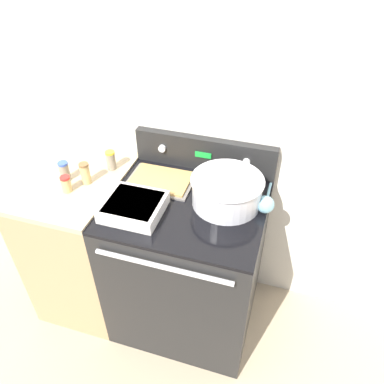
{
  "coord_description": "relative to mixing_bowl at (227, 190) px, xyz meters",
  "views": [
    {
      "loc": [
        0.44,
        -1.02,
        2.12
      ],
      "look_at": [
        0.02,
        0.36,
        0.97
      ],
      "focal_mm": 35.0,
      "sensor_mm": 36.0,
      "label": 1
    }
  ],
  "objects": [
    {
      "name": "ground_plane",
      "position": [
        -0.19,
        -0.4,
        -1.0
      ],
      "size": [
        12.0,
        12.0,
        0.0
      ],
      "primitive_type": "plane",
      "color": "tan"
    },
    {
      "name": "kitchen_wall",
      "position": [
        -0.19,
        0.32,
        0.25
      ],
      "size": [
        8.0,
        0.05,
        2.5
      ],
      "color": "silver",
      "rests_on": "ground_plane"
    },
    {
      "name": "stove_range",
      "position": [
        -0.19,
        -0.06,
        -0.54
      ],
      "size": [
        0.79,
        0.72,
        0.91
      ],
      "color": "black",
      "rests_on": "ground_plane"
    },
    {
      "name": "control_panel",
      "position": [
        -0.19,
        0.26,
        0.01
      ],
      "size": [
        0.79,
        0.07,
        0.19
      ],
      "color": "black",
      "rests_on": "stove_range"
    },
    {
      "name": "side_counter",
      "position": [
        -0.83,
        -0.06,
        -0.53
      ],
      "size": [
        0.5,
        0.69,
        0.93
      ],
      "color": "tan",
      "rests_on": "ground_plane"
    },
    {
      "name": "mixing_bowl",
      "position": [
        0.0,
        0.0,
        0.0
      ],
      "size": [
        0.36,
        0.36,
        0.15
      ],
      "color": "silver",
      "rests_on": "stove_range"
    },
    {
      "name": "casserole_dish",
      "position": [
        -0.41,
        -0.2,
        -0.05
      ],
      "size": [
        0.28,
        0.26,
        0.07
      ],
      "color": "silver",
      "rests_on": "stove_range"
    },
    {
      "name": "baking_tray",
      "position": [
        -0.37,
        0.07,
        -0.07
      ],
      "size": [
        0.35,
        0.24,
        0.02
      ],
      "color": "slate",
      "rests_on": "stove_range"
    },
    {
      "name": "ladle",
      "position": [
        0.19,
        -0.0,
        -0.04
      ],
      "size": [
        0.09,
        0.27,
        0.09
      ],
      "color": "#7AB2C6",
      "rests_on": "stove_range"
    },
    {
      "name": "spice_jar_yellow_cap",
      "position": [
        -0.67,
        0.09,
        -0.02
      ],
      "size": [
        0.05,
        0.05,
        0.11
      ],
      "color": "gray",
      "rests_on": "side_counter"
    },
    {
      "name": "spice_jar_brown_cap",
      "position": [
        -0.74,
        -0.07,
        -0.01
      ],
      "size": [
        0.05,
        0.05,
        0.12
      ],
      "color": "tan",
      "rests_on": "side_counter"
    },
    {
      "name": "spice_jar_red_cap",
      "position": [
        -0.8,
        -0.16,
        -0.03
      ],
      "size": [
        0.05,
        0.05,
        0.09
      ],
      "color": "tan",
      "rests_on": "side_counter"
    },
    {
      "name": "spice_jar_blue_cap",
      "position": [
        -0.86,
        -0.07,
        -0.02
      ],
      "size": [
        0.05,
        0.05,
        0.11
      ],
      "color": "gray",
      "rests_on": "side_counter"
    }
  ]
}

